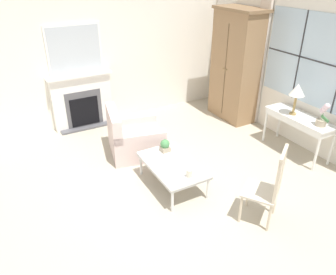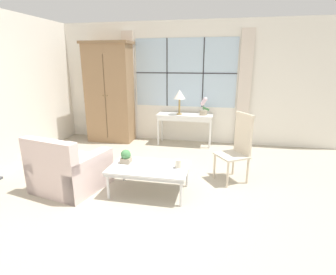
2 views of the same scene
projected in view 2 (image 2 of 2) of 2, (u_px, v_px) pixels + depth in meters
ground_plane at (153, 200)px, 3.74m from camera, size 14.00×14.00×0.00m
wall_back_windowed at (185, 84)px, 6.20m from camera, size 7.20×0.14×2.80m
armoire at (110, 93)px, 6.29m from camera, size 1.15×0.59×2.35m
console_table at (185, 118)px, 6.10m from camera, size 1.28×0.46×0.73m
table_lamp at (180, 95)px, 5.93m from camera, size 0.27×0.27×0.57m
potted_orchid at (204, 108)px, 5.94m from camera, size 0.22×0.17×0.41m
armchair_upholstered at (70, 171)px, 4.02m from camera, size 1.10×1.09×0.87m
side_chair_wooden at (238, 145)px, 4.22m from camera, size 0.61×0.61×1.12m
coffee_table at (149, 169)px, 3.86m from camera, size 1.16×0.70×0.42m
potted_plant_small at (126, 156)px, 3.97m from camera, size 0.15×0.15×0.21m
pillar_candle at (178, 164)px, 3.77m from camera, size 0.13×0.13×0.14m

